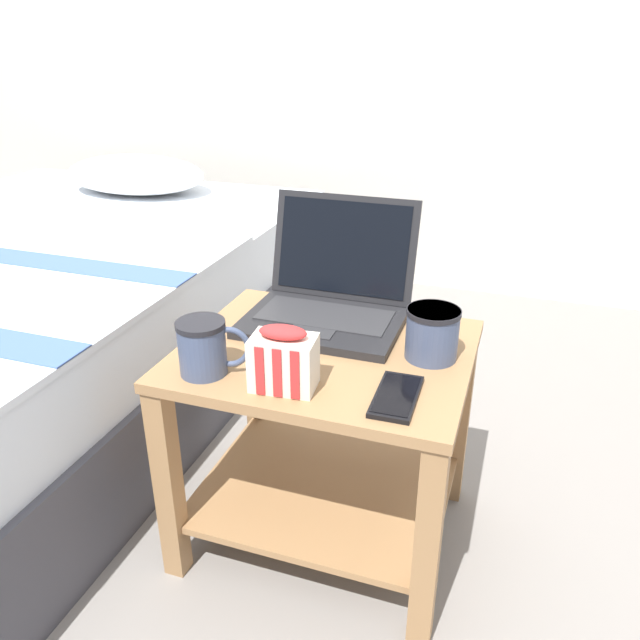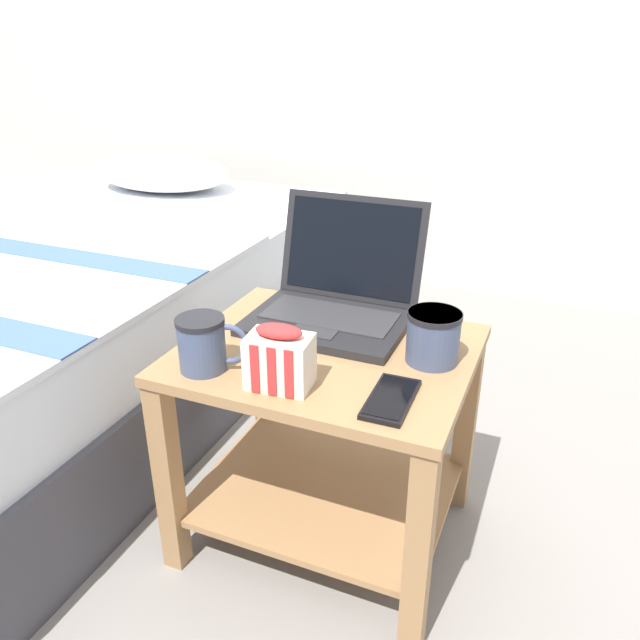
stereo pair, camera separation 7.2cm
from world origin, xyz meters
The scene contains 8 objects.
ground_plane centered at (0.00, 0.00, 0.00)m, with size 8.00×8.00×0.00m, color gray.
bed centered at (-1.12, 0.34, 0.25)m, with size 1.41×1.92×0.62m.
bedside_table centered at (0.00, 0.00, 0.30)m, with size 0.57×0.48×0.47m.
laptop centered at (-0.04, 0.15, 0.52)m, with size 0.33×0.31×0.25m.
mug_front_left centered at (-0.18, -0.16, 0.53)m, with size 0.13×0.09×0.10m.
mug_front_right centered at (0.20, 0.04, 0.53)m, with size 0.10×0.15×0.10m.
snack_bag centered at (-0.02, -0.16, 0.52)m, with size 0.12×0.09×0.12m.
cell_phone centered at (0.17, -0.14, 0.48)m, with size 0.08×0.15×0.01m.
Camera 1 is at (0.35, -1.05, 1.05)m, focal length 35.00 mm.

